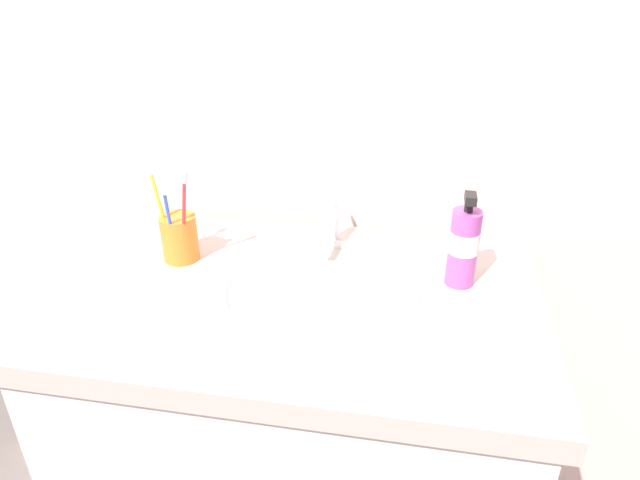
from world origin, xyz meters
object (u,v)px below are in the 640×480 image
object	(u,v)px
faucet	(332,227)
toothbrush_yellow	(160,206)
soap_dispenser	(463,245)
toothbrush_blue	(169,218)
toothbrush_red	(184,212)
toothbrush_cup	(180,238)

from	to	relation	value
faucet	toothbrush_yellow	xyz separation A→B (m)	(-0.32, -0.12, 0.08)
toothbrush_yellow	soap_dispenser	size ratio (longest dim) A/B	1.09
toothbrush_blue	toothbrush_yellow	size ratio (longest dim) A/B	0.88
toothbrush_red	faucet	bearing A→B (deg)	26.96
faucet	toothbrush_cup	size ratio (longest dim) A/B	1.53
toothbrush_blue	toothbrush_red	bearing A→B (deg)	14.41
toothbrush_blue	toothbrush_red	size ratio (longest dim) A/B	0.89
toothbrush_red	toothbrush_yellow	bearing A→B (deg)	164.34
toothbrush_blue	toothbrush_red	world-z (taller)	toothbrush_red
faucet	toothbrush_cup	bearing A→B (deg)	-159.65
faucet	soap_dispenser	distance (m)	0.28
toothbrush_blue	toothbrush_yellow	distance (m)	0.04
toothbrush_blue	toothbrush_red	distance (m)	0.03
soap_dispenser	faucet	bearing A→B (deg)	157.87
faucet	soap_dispenser	world-z (taller)	soap_dispenser
toothbrush_blue	toothbrush_yellow	xyz separation A→B (m)	(-0.03, 0.02, 0.01)
toothbrush_cup	toothbrush_blue	world-z (taller)	toothbrush_blue
faucet	toothbrush_yellow	world-z (taller)	toothbrush_yellow
toothbrush_blue	soap_dispenser	bearing A→B (deg)	3.81
faucet	soap_dispenser	xyz separation A→B (m)	(0.26, -0.11, 0.04)
toothbrush_red	toothbrush_blue	bearing A→B (deg)	-165.59
toothbrush_yellow	faucet	bearing A→B (deg)	20.44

